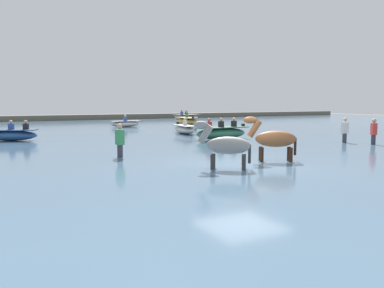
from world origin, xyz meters
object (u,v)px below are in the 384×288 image
Objects in this scene: boat_near_port at (221,133)px; channel_buoy at (195,128)px; boat_far_inshore at (11,135)px; horse_lead_chestnut at (273,140)px; boat_far_offshore at (186,121)px; boat_distant_east at (187,118)px; boat_mid_outer at (126,124)px; person_onlooker_right at (120,145)px; person_wading_close at (374,135)px; horse_trailing_grey at (226,147)px; person_spectator_far at (345,134)px; boat_distant_west at (185,129)px.

channel_buoy is at bearing 73.51° from boat_near_port.
boat_near_port is (9.81, -4.34, 0.04)m from boat_far_inshore.
boat_far_offshore is (6.93, 19.53, -0.36)m from horse_lead_chestnut.
boat_mid_outer is at bearing -144.05° from boat_distant_east.
boat_far_inshore is (-8.75, -7.94, 0.05)m from boat_mid_outer.
person_onlooker_right is 13.43m from channel_buoy.
boat_near_port is 1.86× the size of person_wading_close.
boat_distant_east is 13.74m from channel_buoy.
horse_trailing_grey is 1.12× the size of person_wading_close.
boat_near_port is at bearing 69.97° from horse_lead_chestnut.
boat_far_inshore is 22.59m from boat_distant_east.
person_spectator_far is 10.75m from channel_buoy.
boat_distant_east is 2.35× the size of person_onlooker_right.
horse_trailing_grey is at bearing -121.74° from boat_near_port.
boat_far_inshore is 16.55m from person_spectator_far.
person_wading_close is at bearing -49.35° from boat_near_port.
boat_far_inshore is (-9.81, 0.12, 0.03)m from boat_distant_west.
horse_lead_chestnut is at bearing -108.44° from channel_buoy.
boat_far_offshore reaches higher than boat_far_inshore.
person_wading_close is at bearing -7.28° from person_onlooker_right.
boat_distant_east reaches higher than boat_far_offshore.
channel_buoy is (-2.50, 10.45, -0.25)m from person_spectator_far.
boat_distant_east is 20.15m from boat_near_port.
boat_near_port is at bearing -85.07° from boat_mid_outer.
boat_far_offshore is 4.47× the size of channel_buoy.
horse_trailing_grey is at bearing -68.18° from boat_far_inshore.
horse_lead_chestnut is 20.72m from boat_far_offshore.
boat_far_offshore is (9.13, 20.05, -0.31)m from horse_trailing_grey.
horse_lead_chestnut reaches higher than boat_near_port.
horse_trailing_grey is 0.64× the size of boat_distant_west.
boat_distant_west is (2.70, 11.62, -0.43)m from horse_lead_chestnut.
boat_mid_outer is (-5.29, 0.15, -0.08)m from boat_far_offshore.
boat_far_inshore is 10.72m from boat_near_port.
horse_trailing_grey is at bearing -115.50° from channel_buoy.
boat_distant_west is 0.95× the size of boat_near_port.
person_onlooker_right is (-4.14, 3.34, -0.26)m from horse_lead_chestnut.
boat_distant_west is 10.74m from person_onlooker_right.
horse_trailing_grey is 0.61× the size of boat_near_port.
horse_trailing_grey is 15.65m from channel_buoy.
boat_mid_outer is at bearing 70.52° from person_onlooker_right.
boat_distant_west is 9.52m from person_spectator_far.
person_spectator_far is at bearing -89.64° from boat_far_offshore.
boat_distant_west is at bearing 68.01° from horse_trailing_grey.
person_wading_close is at bearing -64.05° from boat_distant_west.
boat_near_port is 6.08m from person_spectator_far.
horse_trailing_grey is 13.21m from boat_far_inshore.
person_onlooker_right reaches higher than channel_buoy.
person_onlooker_right is at bearing 178.95° from person_spectator_far.
horse_lead_chestnut is 28.02m from boat_distant_east.
boat_near_port is at bearing -23.86° from boat_far_inshore.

